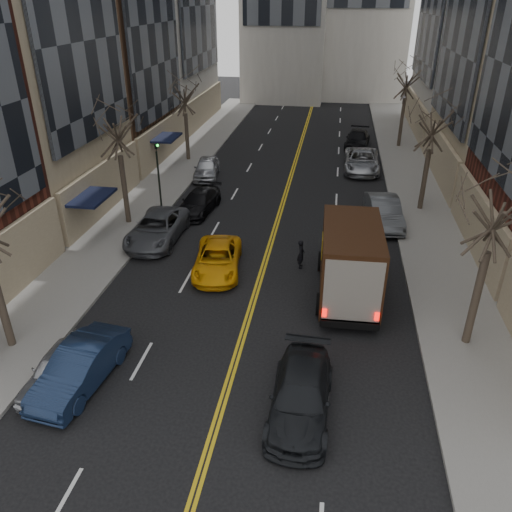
{
  "coord_description": "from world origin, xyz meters",
  "views": [
    {
      "loc": [
        3.12,
        -5.97,
        12.31
      ],
      "look_at": [
        0.09,
        12.96,
        2.2
      ],
      "focal_mm": 35.0,
      "sensor_mm": 36.0,
      "label": 1
    }
  ],
  "objects_px": {
    "ups_truck": "(349,260)",
    "taxi": "(217,259)",
    "pedestrian": "(301,254)",
    "observer_sedan": "(301,395)"
  },
  "relations": [
    {
      "from": "observer_sedan",
      "to": "taxi",
      "type": "height_order",
      "value": "observer_sedan"
    },
    {
      "from": "ups_truck",
      "to": "taxi",
      "type": "distance_m",
      "value": 6.58
    },
    {
      "from": "taxi",
      "to": "pedestrian",
      "type": "distance_m",
      "value": 4.19
    },
    {
      "from": "taxi",
      "to": "pedestrian",
      "type": "relative_size",
      "value": 3.15
    },
    {
      "from": "observer_sedan",
      "to": "pedestrian",
      "type": "distance_m",
      "value": 9.9
    },
    {
      "from": "ups_truck",
      "to": "pedestrian",
      "type": "bearing_deg",
      "value": 134.09
    },
    {
      "from": "pedestrian",
      "to": "observer_sedan",
      "type": "bearing_deg",
      "value": -178.27
    },
    {
      "from": "taxi",
      "to": "observer_sedan",
      "type": "bearing_deg",
      "value": -68.76
    },
    {
      "from": "taxi",
      "to": "ups_truck",
      "type": "bearing_deg",
      "value": -18.37
    },
    {
      "from": "observer_sedan",
      "to": "ups_truck",
      "type": "bearing_deg",
      "value": 80.1
    }
  ]
}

